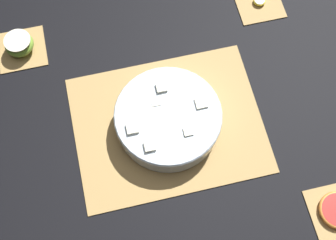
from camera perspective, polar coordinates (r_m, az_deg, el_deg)
ground_plane at (r=1.16m, az=-0.00°, el=-0.58°), size 6.00×6.00×0.00m
bamboo_mat_center at (r=1.16m, az=-0.00°, el=-0.53°), size 0.46×0.36×0.01m
coaster_mat_far_left at (r=1.32m, az=-17.39°, el=8.25°), size 0.13×0.13×0.01m
coaster_mat_far_right at (r=1.37m, az=11.03°, el=13.86°), size 0.13×0.13×0.01m
fruit_salad_bowl at (r=1.13m, az=-0.04°, el=0.23°), size 0.26×0.26×0.07m
apple_half at (r=1.30m, az=-17.69°, el=8.80°), size 0.08×0.08×0.04m
banana_coin_single at (r=1.36m, az=11.08°, el=14.05°), size 0.03×0.03×0.01m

